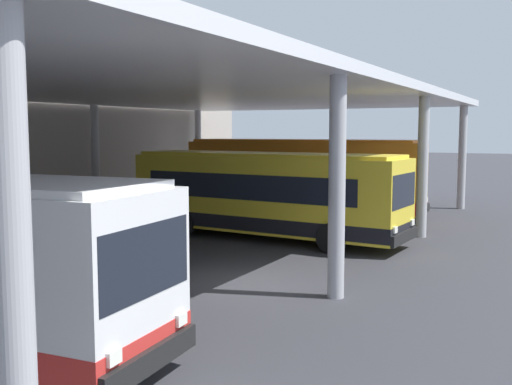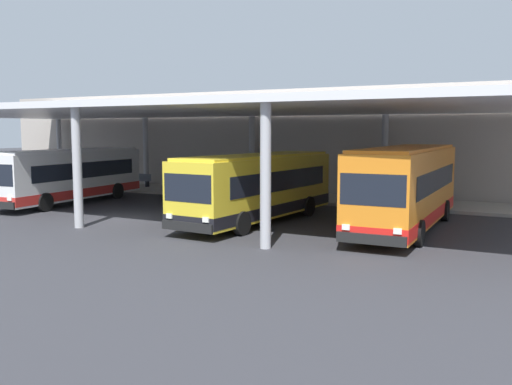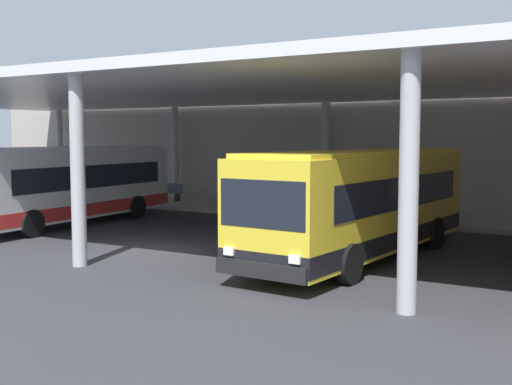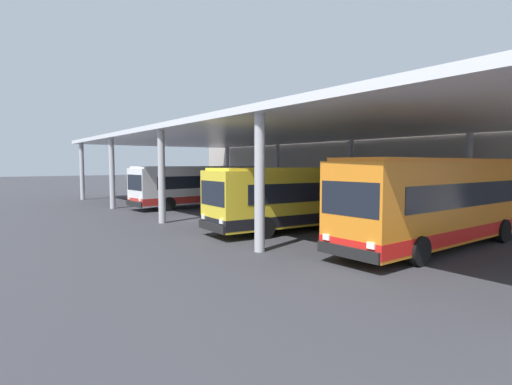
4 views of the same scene
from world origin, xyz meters
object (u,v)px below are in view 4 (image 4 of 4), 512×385
(bus_middle_bay, at_px, (439,202))
(bus_nearest_bay, at_px, (198,186))
(bus_second_bay, at_px, (303,197))
(bench_waiting, at_px, (269,192))

(bus_middle_bay, bearing_deg, bus_nearest_bay, -178.46)
(bus_nearest_bay, height_order, bus_second_bay, same)
(bus_second_bay, xyz_separation_m, bus_middle_bay, (6.56, 1.32, 0.19))
(bus_nearest_bay, bearing_deg, bench_waiting, 101.60)
(bus_nearest_bay, xyz_separation_m, bus_second_bay, (12.97, -0.79, 0.00))
(bus_second_bay, distance_m, bus_middle_bay, 6.70)
(bus_middle_bay, bearing_deg, bus_second_bay, -168.64)
(bus_nearest_bay, distance_m, bus_middle_bay, 19.54)
(bus_second_bay, height_order, bench_waiting, bus_second_bay)
(bus_second_bay, relative_size, bench_waiting, 5.93)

